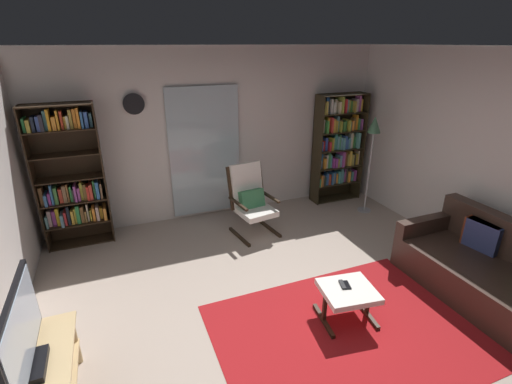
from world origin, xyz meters
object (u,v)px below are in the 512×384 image
at_px(bookshelf_near_sofa, 338,145).
at_px(floor_lamp_by_shelf, 373,135).
at_px(leather_sofa, 495,276).
at_px(tv_remote, 342,285).
at_px(cell_phone, 346,285).
at_px(lounge_armchair, 251,198).
at_px(wall_clock, 134,104).
at_px(bookshelf_near_tv, 70,178).
at_px(ottoman, 348,294).
at_px(television, 22,337).

height_order(bookshelf_near_sofa, floor_lamp_by_shelf, bookshelf_near_sofa).
xyz_separation_m(leather_sofa, tv_remote, (-1.69, 0.40, 0.08)).
bearing_deg(tv_remote, cell_phone, -4.93).
distance_m(lounge_armchair, wall_clock, 2.09).
bearing_deg(lounge_armchair, bookshelf_near_tv, 165.76).
bearing_deg(tv_remote, ottoman, -52.24).
relative_size(bookshelf_near_tv, leather_sofa, 0.98).
xyz_separation_m(bookshelf_near_tv, bookshelf_near_sofa, (4.18, 0.00, 0.03)).
bearing_deg(wall_clock, tv_remote, -60.75).
relative_size(lounge_armchair, cell_phone, 7.30).
bearing_deg(lounge_armchair, tv_remote, -84.75).
xyz_separation_m(television, lounge_armchair, (2.51, 2.21, -0.27)).
bearing_deg(floor_lamp_by_shelf, bookshelf_near_tv, 171.63).
bearing_deg(tv_remote, floor_lamp_by_shelf, 64.99).
bearing_deg(television, wall_clock, 70.01).
height_order(cell_phone, wall_clock, wall_clock).
relative_size(television, lounge_armchair, 0.96).
distance_m(television, bookshelf_near_tv, 2.82).
distance_m(cell_phone, floor_lamp_by_shelf, 2.86).
bearing_deg(bookshelf_near_tv, tv_remote, -46.29).
relative_size(tv_remote, floor_lamp_by_shelf, 0.09).
height_order(bookshelf_near_tv, bookshelf_near_sofa, bookshelf_near_tv).
bearing_deg(ottoman, tv_remote, 110.31).
bearing_deg(television, cell_phone, 2.97).
height_order(cell_phone, floor_lamp_by_shelf, floor_lamp_by_shelf).
bearing_deg(ottoman, cell_phone, 79.26).
bearing_deg(bookshelf_near_sofa, leather_sofa, -89.18).
height_order(television, leather_sofa, television).
bearing_deg(bookshelf_near_sofa, tv_remote, -121.80).
relative_size(bookshelf_near_sofa, leather_sofa, 0.94).
xyz_separation_m(ottoman, floor_lamp_by_shelf, (1.81, 2.08, 1.00)).
xyz_separation_m(bookshelf_near_tv, tv_remote, (2.54, -2.65, -0.58)).
relative_size(bookshelf_near_tv, ottoman, 3.33).
height_order(tv_remote, floor_lamp_by_shelf, floor_lamp_by_shelf).
relative_size(lounge_armchair, tv_remote, 7.10).
bearing_deg(bookshelf_near_tv, television, -93.25).
xyz_separation_m(tv_remote, cell_phone, (0.04, -0.01, -0.00)).
relative_size(ottoman, floor_lamp_by_shelf, 0.37).
bearing_deg(wall_clock, television, -109.99).
relative_size(leather_sofa, floor_lamp_by_shelf, 1.25).
bearing_deg(wall_clock, bookshelf_near_sofa, -3.51).
distance_m(bookshelf_near_sofa, cell_phone, 3.18).
distance_m(bookshelf_near_sofa, ottoman, 3.25).
bearing_deg(tv_remote, television, -159.23).
relative_size(television, floor_lamp_by_shelf, 0.62).
height_order(bookshelf_near_tv, ottoman, bookshelf_near_tv).
bearing_deg(floor_lamp_by_shelf, ottoman, -131.12).
xyz_separation_m(lounge_armchair, tv_remote, (0.19, -2.06, -0.16)).
xyz_separation_m(television, tv_remote, (2.70, 0.16, -0.43)).
distance_m(ottoman, floor_lamp_by_shelf, 2.93).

